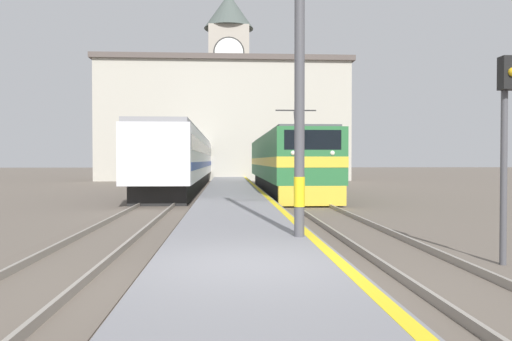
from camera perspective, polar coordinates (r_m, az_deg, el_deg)
The scene contains 10 objects.
ground_plane at distance 37.42m, azimuth -2.86°, elevation -1.79°, with size 200.00×200.00×0.00m, color #60564C.
platform at distance 32.41m, azimuth -2.78°, elevation -1.90°, with size 3.01×140.00×0.40m.
rail_track_near at distance 32.61m, azimuth 2.70°, elevation -2.18°, with size 2.84×140.00×0.16m.
rail_track_far at distance 32.55m, azimuth -8.48°, elevation -2.19°, with size 2.84×140.00×0.16m.
locomotive_train at distance 29.83m, azimuth 3.27°, elevation 0.89°, with size 2.92×19.80×4.45m.
passenger_train at distance 43.38m, azimuth -7.21°, elevation 1.23°, with size 2.92×46.76×3.66m.
catenary_mast at distance 10.41m, azimuth 5.59°, elevation 16.30°, with size 2.30×0.22×8.36m.
clock_tower at distance 64.52m, azimuth -3.13°, elevation 10.57°, with size 6.24×6.24×23.11m.
station_building at distance 49.82m, azimuth -3.66°, elevation 5.77°, with size 24.65×7.01×11.82m.
signal_post at distance 10.17m, azimuth 26.69°, elevation 4.63°, with size 0.30×0.39×3.80m.
Camera 1 is at (-0.34, -7.37, 1.92)m, focal length 35.00 mm.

